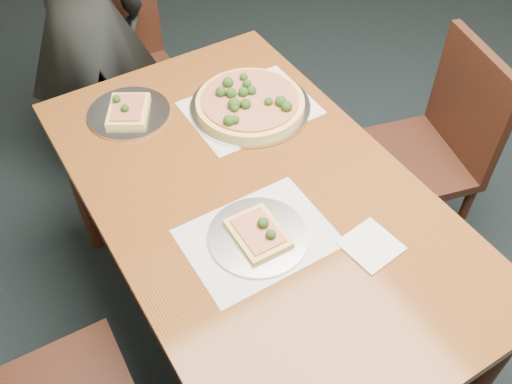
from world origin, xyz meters
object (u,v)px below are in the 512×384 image
slice_plate_far (128,111)px  chair_far (127,65)px  diner (81,24)px  slice_plate_near (258,235)px  dining_table (256,212)px  chair_right (432,145)px  pizza_pan (250,103)px

slice_plate_far → chair_far: bearing=71.4°
diner → slice_plate_near: diner is taller
slice_plate_far → dining_table: bearing=-71.0°
chair_right → slice_plate_near: chair_right is taller
pizza_pan → slice_plate_near: (-0.27, -0.49, -0.01)m
diner → dining_table: bearing=101.6°
slice_plate_near → diner: bearing=92.3°
dining_table → slice_plate_near: slice_plate_near is taller
pizza_pan → dining_table: bearing=-118.2°
chair_far → slice_plate_near: 1.31m
dining_table → slice_plate_far: (-0.18, 0.53, 0.10)m
chair_right → diner: size_ratio=0.59×
dining_table → pizza_pan: 0.40m
chair_far → slice_plate_near: size_ratio=3.25×
dining_table → slice_plate_near: bearing=-119.2°
dining_table → slice_plate_far: size_ratio=5.36×
dining_table → chair_right: size_ratio=1.65×
diner → slice_plate_near: size_ratio=5.52×
diner → slice_plate_near: 1.27m
chair_right → slice_plate_far: 1.14m
chair_right → dining_table: bearing=-73.1°
diner → chair_right: bearing=135.9°
dining_table → chair_far: bearing=89.0°
pizza_pan → slice_plate_far: 0.41m
slice_plate_near → dining_table: bearing=60.8°
dining_table → pizza_pan: (0.18, 0.34, 0.12)m
chair_far → diner: bearing=-174.0°
slice_plate_near → slice_plate_far: size_ratio=1.00×
diner → pizza_pan: size_ratio=3.75×
dining_table → diner: size_ratio=0.97×
chair_far → slice_plate_near: bearing=-92.0°
chair_far → pizza_pan: (0.16, -0.79, 0.26)m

